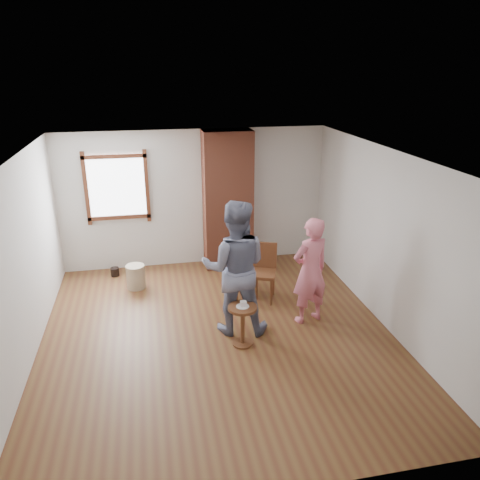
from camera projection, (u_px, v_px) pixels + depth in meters
name	position (u px, v px, depth m)	size (l,w,h in m)	color
ground	(218.00, 335.00, 6.80)	(5.50, 5.50, 0.00)	brown
room_shell	(206.00, 205.00, 6.70)	(5.04, 5.52, 2.62)	silver
brick_chimney	(228.00, 201.00, 8.74)	(0.90, 0.50, 2.60)	#9D4F37
stoneware_crock	(136.00, 277.00, 8.17)	(0.33, 0.33, 0.42)	tan
dark_pot	(115.00, 272.00, 8.68)	(0.16, 0.16, 0.16)	black
dining_chair_left	(262.00, 268.00, 7.73)	(0.57, 0.57, 0.94)	brown
dining_chair_right	(245.00, 267.00, 7.87)	(0.43, 0.43, 0.87)	brown
side_table	(243.00, 319.00, 6.44)	(0.40, 0.40, 0.60)	brown
cake_plate	(243.00, 306.00, 6.37)	(0.18, 0.18, 0.01)	white
cake_slice	(243.00, 304.00, 6.36)	(0.08, 0.07, 0.06)	white
man	(235.00, 268.00, 6.62)	(0.96, 0.75, 1.99)	#121634
person_pink	(310.00, 271.00, 6.92)	(0.60, 0.40, 1.65)	#E47286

